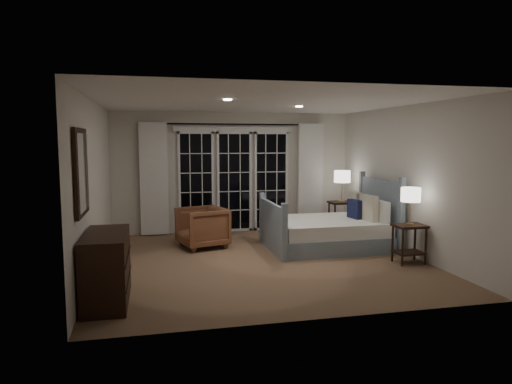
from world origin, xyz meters
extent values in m
plane|color=brown|center=(0.00, 0.00, 0.00)|extent=(5.00, 5.00, 0.00)
plane|color=white|center=(0.00, 0.00, 2.50)|extent=(5.00, 5.00, 0.00)
cube|color=silver|center=(-2.50, 0.00, 1.25)|extent=(0.02, 5.00, 2.50)
cube|color=silver|center=(2.50, 0.00, 1.25)|extent=(0.02, 5.00, 2.50)
cube|color=silver|center=(0.00, 2.50, 1.25)|extent=(5.00, 0.02, 2.50)
cube|color=silver|center=(0.00, -2.50, 1.25)|extent=(5.00, 0.02, 2.50)
cube|color=black|center=(-0.80, 2.47, 1.05)|extent=(0.66, 0.02, 2.02)
cube|color=black|center=(0.00, 2.47, 1.05)|extent=(0.66, 0.02, 2.02)
cube|color=black|center=(0.80, 2.47, 1.05)|extent=(0.66, 0.02, 2.02)
cube|color=white|center=(0.00, 2.46, 2.15)|extent=(2.50, 0.04, 0.10)
cylinder|color=black|center=(0.00, 2.40, 2.25)|extent=(3.50, 0.03, 0.03)
cube|color=white|center=(-1.65, 2.38, 1.15)|extent=(0.55, 0.10, 2.25)
cube|color=white|center=(1.65, 2.38, 1.15)|extent=(0.55, 0.10, 2.25)
cylinder|color=white|center=(0.80, 0.60, 2.49)|extent=(0.12, 0.12, 0.01)
cylinder|color=white|center=(-0.60, -0.40, 2.49)|extent=(0.12, 0.12, 0.01)
cube|color=gray|center=(1.35, 0.60, 0.14)|extent=(1.92, 1.50, 0.28)
cube|color=silver|center=(1.35, 0.60, 0.40)|extent=(1.86, 1.44, 0.23)
cube|color=gray|center=(2.37, 0.60, 0.61)|extent=(0.06, 1.50, 1.22)
cube|color=gray|center=(0.33, 0.60, 0.42)|extent=(0.06, 1.50, 0.84)
cube|color=silver|center=(2.17, 0.28, 0.69)|extent=(0.14, 0.60, 0.36)
cube|color=silver|center=(2.17, 0.92, 0.69)|extent=(0.14, 0.60, 0.36)
cube|color=#BFB79D|center=(2.01, 0.32, 0.74)|extent=(0.16, 0.46, 0.45)
cube|color=#BFB79D|center=(2.01, 0.88, 0.74)|extent=(0.16, 0.46, 0.45)
cube|color=#161A3C|center=(1.87, 0.60, 0.68)|extent=(0.15, 0.35, 0.34)
cube|color=black|center=(2.21, -0.66, 0.59)|extent=(0.47, 0.38, 0.04)
cube|color=black|center=(2.21, -0.66, 0.17)|extent=(0.43, 0.34, 0.03)
cylinder|color=black|center=(2.01, -0.81, 0.29)|extent=(0.04, 0.04, 0.58)
cylinder|color=black|center=(2.41, -0.81, 0.29)|extent=(0.04, 0.04, 0.58)
cylinder|color=black|center=(2.01, -0.51, 0.29)|extent=(0.04, 0.04, 0.58)
cylinder|color=black|center=(2.41, -0.51, 0.29)|extent=(0.04, 0.04, 0.58)
cube|color=black|center=(2.15, 1.82, 0.63)|extent=(0.50, 0.40, 0.04)
cube|color=black|center=(2.15, 1.82, 0.18)|extent=(0.46, 0.36, 0.03)
cylinder|color=black|center=(1.94, 1.66, 0.31)|extent=(0.04, 0.04, 0.62)
cylinder|color=black|center=(2.36, 1.66, 0.31)|extent=(0.04, 0.04, 0.62)
cylinder|color=black|center=(1.94, 1.98, 0.31)|extent=(0.04, 0.04, 0.62)
cylinder|color=black|center=(2.36, 1.98, 0.31)|extent=(0.04, 0.04, 0.62)
cylinder|color=tan|center=(2.21, -0.66, 0.62)|extent=(0.12, 0.12, 0.02)
cylinder|color=tan|center=(2.21, -0.66, 0.80)|extent=(0.02, 0.02, 0.34)
cylinder|color=white|center=(2.21, -0.66, 1.08)|extent=(0.30, 0.30, 0.22)
cylinder|color=tan|center=(2.15, 1.82, 0.66)|extent=(0.12, 0.12, 0.02)
cylinder|color=tan|center=(2.15, 1.82, 0.86)|extent=(0.02, 0.02, 0.38)
cylinder|color=white|center=(2.15, 1.82, 1.18)|extent=(0.33, 0.33, 0.24)
imported|color=brown|center=(-0.83, 1.13, 0.36)|extent=(0.99, 0.97, 0.73)
cube|color=black|center=(-2.23, -1.43, 0.41)|extent=(0.49, 1.17, 0.83)
cube|color=black|center=(-1.98, -1.43, 0.27)|extent=(0.01, 1.15, 0.01)
cube|color=black|center=(-1.98, -1.43, 0.55)|extent=(0.01, 1.15, 0.01)
cube|color=black|center=(-2.47, -1.43, 1.55)|extent=(0.04, 0.85, 1.00)
cube|color=white|center=(-2.44, -1.43, 1.55)|extent=(0.01, 0.73, 0.88)
camera|label=1|loc=(-1.67, -6.94, 1.90)|focal=32.00mm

